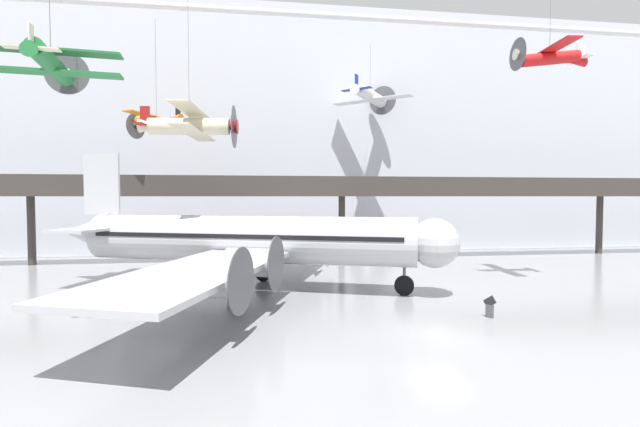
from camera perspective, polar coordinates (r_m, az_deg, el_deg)
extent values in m
plane|color=gray|center=(21.95, 15.82, -15.25)|extent=(260.00, 260.00, 0.00)
cube|color=silver|center=(53.80, 1.25, 10.94)|extent=(140.00, 3.00, 29.35)
cube|color=#38332D|center=(44.11, 3.16, 2.89)|extent=(110.00, 3.20, 0.90)
cube|color=#38332D|center=(42.62, 3.56, 4.25)|extent=(110.00, 0.12, 1.10)
cylinder|color=#38332D|center=(49.41, -34.07, -1.92)|extent=(0.70, 0.70, 6.59)
cylinder|color=#38332D|center=(45.17, 2.92, -1.88)|extent=(0.70, 0.70, 6.59)
cylinder|color=#38332D|center=(58.91, 33.21, -1.28)|extent=(0.70, 0.70, 6.59)
cylinder|color=silver|center=(44.84, 3.95, 24.69)|extent=(120.00, 0.60, 0.60)
cylinder|color=#B7BABF|center=(31.03, -9.66, -3.38)|extent=(23.47, 11.06, 3.34)
sphere|color=#B7BABF|center=(29.00, 15.01, -3.82)|extent=(3.27, 3.27, 3.27)
cone|color=#B7BABF|center=(37.78, -28.57, -2.24)|extent=(5.11, 4.34, 3.07)
cube|color=black|center=(31.00, -9.66, -2.77)|extent=(21.93, 10.57, 0.30)
cube|color=#B7BABF|center=(39.60, -3.68, -3.22)|extent=(10.26, 16.14, 0.28)
cube|color=#B7BABF|center=(22.43, -16.29, -7.56)|extent=(10.26, 16.14, 0.28)
cylinder|color=#B7BABF|center=(35.97, -2.53, -3.69)|extent=(3.13, 2.43, 1.60)
cylinder|color=#4C4C51|center=(35.63, -0.16, -3.75)|extent=(1.07, 2.89, 3.04)
cylinder|color=#B7BABF|center=(40.97, -0.77, -2.96)|extent=(3.13, 2.43, 1.60)
cylinder|color=#4C4C51|center=(40.67, 1.32, -3.00)|extent=(1.07, 2.89, 3.04)
cylinder|color=#B7BABF|center=(24.76, -9.24, -6.45)|extent=(3.13, 2.43, 1.60)
cylinder|color=#4C4C51|center=(24.26, -5.86, -6.61)|extent=(1.07, 2.89, 3.04)
cylinder|color=#B7BABF|center=(20.09, -14.52, -8.54)|extent=(3.13, 2.43, 1.60)
cylinder|color=#4C4C51|center=(19.48, -10.46, -8.85)|extent=(1.07, 2.89, 3.04)
cube|color=#B7BABF|center=(36.84, -27.10, 3.52)|extent=(2.93, 1.20, 4.67)
cube|color=#B7BABF|center=(36.70, -26.59, -1.67)|extent=(5.75, 9.19, 0.20)
cylinder|color=#4C4C51|center=(29.28, 11.17, -8.23)|extent=(0.20, 0.20, 1.21)
cylinder|color=black|center=(29.39, 11.16, -9.40)|extent=(1.35, 0.79, 1.30)
cylinder|color=#4C4C51|center=(33.71, -7.54, -6.81)|extent=(0.20, 0.20, 1.21)
cylinder|color=black|center=(33.82, -7.54, -7.83)|extent=(1.35, 0.79, 1.30)
cylinder|color=#4C4C51|center=(28.80, -11.05, -8.41)|extent=(0.20, 0.20, 1.21)
cylinder|color=black|center=(28.92, -11.04, -9.59)|extent=(1.35, 0.79, 1.30)
cylinder|color=silver|center=(49.46, 6.71, 15.32)|extent=(4.95, 5.65, 1.55)
cone|color=navy|center=(52.39, 8.24, 14.73)|extent=(1.55, 1.53, 1.16)
cylinder|color=#4C4C51|center=(52.59, 8.34, 14.69)|extent=(2.61, 2.14, 3.34)
cone|color=silver|center=(46.77, 5.11, 15.92)|extent=(1.93, 2.01, 1.16)
cube|color=silver|center=(49.71, 6.90, 14.80)|extent=(8.21, 7.10, 0.10)
cube|color=navy|center=(46.67, 4.90, 17.10)|extent=(0.52, 0.62, 1.54)
cube|color=navy|center=(46.48, 4.90, 16.18)|extent=(3.06, 2.70, 0.06)
cylinder|color=slate|center=(50.26, 6.73, 18.80)|extent=(0.04, 0.04, 4.98)
cylinder|color=red|center=(37.30, 28.28, 17.73)|extent=(4.44, 1.22, 1.35)
cone|color=silver|center=(36.28, 25.08, 18.64)|extent=(0.77, 0.86, 0.81)
cylinder|color=#4C4C51|center=(36.21, 24.85, 18.71)|extent=(0.21, 2.32, 2.33)
cone|color=red|center=(38.35, 31.06, 16.89)|extent=(1.29, 0.85, 0.88)
cube|color=red|center=(37.29, 27.93, 18.43)|extent=(1.53, 6.59, 0.10)
cube|color=silver|center=(38.70, 31.42, 17.91)|extent=(0.53, 0.10, 1.07)
cube|color=silver|center=(38.55, 31.40, 17.15)|extent=(0.70, 2.36, 0.06)
cylinder|color=slate|center=(38.41, 28.39, 22.83)|extent=(0.04, 0.04, 6.19)
cylinder|color=beige|center=(34.54, -17.02, 11.04)|extent=(6.09, 1.75, 1.25)
cone|color=maroon|center=(33.94, -11.75, 11.25)|extent=(1.09, 1.20, 1.12)
cylinder|color=#4C4C51|center=(33.91, -11.38, 11.26)|extent=(0.31, 3.23, 3.24)
cone|color=beige|center=(35.35, -21.72, 10.78)|extent=(1.70, 1.19, 1.06)
cube|color=beige|center=(34.63, -16.44, 12.70)|extent=(2.23, 9.17, 0.10)
cube|color=beige|center=(34.39, -16.41, 10.25)|extent=(2.23, 9.17, 0.10)
cube|color=maroon|center=(35.59, -22.31, 11.93)|extent=(0.73, 0.12, 1.49)
cube|color=maroon|center=(35.47, -22.29, 10.74)|extent=(1.00, 3.29, 0.06)
cylinder|color=slate|center=(35.93, -17.14, 20.39)|extent=(0.04, 0.04, 10.56)
cylinder|color=#1E6B33|center=(25.25, -32.24, 16.52)|extent=(1.28, 4.23, 1.17)
cone|color=beige|center=(27.28, -30.77, 15.82)|extent=(0.83, 0.76, 0.77)
cylinder|color=#4C4C51|center=(27.43, -30.67, 15.77)|extent=(2.21, 0.27, 2.21)
cone|color=#1E6B33|center=(23.37, -33.85, 17.28)|extent=(0.84, 1.22, 0.81)
cube|color=#1E6B33|center=(25.66, -32.09, 17.87)|extent=(6.28, 1.64, 0.10)
cube|color=#1E6B33|center=(25.40, -32.04, 15.65)|extent=(6.28, 1.64, 0.10)
cube|color=beige|center=(23.34, -34.11, 19.02)|extent=(0.11, 0.50, 1.02)
cube|color=beige|center=(23.19, -34.08, 17.81)|extent=(2.25, 0.73, 0.06)
cylinder|color=orange|center=(44.01, -20.95, 11.35)|extent=(4.46, 2.99, 1.41)
cone|color=black|center=(45.54, -23.21, 10.68)|extent=(1.05, 1.09, 0.84)
cylinder|color=#4C4C51|center=(45.65, -23.36, 10.64)|extent=(1.19, 2.15, 2.42)
cone|color=orange|center=(42.66, -18.69, 12.00)|extent=(1.51, 1.31, 0.92)
cube|color=orange|center=(44.26, -21.23, 11.88)|extent=(4.19, 6.50, 0.10)
cube|color=black|center=(42.54, -18.41, 12.47)|extent=(0.51, 0.31, 1.12)
cube|color=black|center=(42.45, -18.40, 11.73)|extent=(1.63, 2.39, 0.06)
cylinder|color=slate|center=(45.08, -21.04, 17.64)|extent=(0.04, 0.04, 9.08)
cube|color=#4C4C51|center=(25.51, 21.68, -12.01)|extent=(0.34, 0.43, 0.70)
cube|color=#232326|center=(25.39, 21.69, -10.85)|extent=(0.43, 0.69, 0.73)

